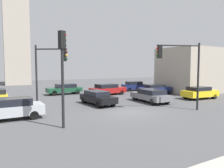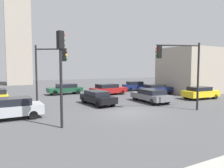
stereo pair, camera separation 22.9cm
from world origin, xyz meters
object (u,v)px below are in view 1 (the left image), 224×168
traffic_light_0 (63,61)px  car_5 (65,89)px  traffic_light_1 (180,62)px  car_8 (135,86)px  traffic_light_2 (50,64)px  car_0 (98,97)px  car_2 (151,95)px  car_1 (108,89)px  car_6 (155,89)px  car_7 (200,92)px  car_3 (9,108)px

traffic_light_0 → car_5: bearing=55.7°
traffic_light_1 → car_8: 15.53m
traffic_light_2 → car_8: bearing=63.0°
traffic_light_0 → car_0: 8.46m
traffic_light_2 → car_2: (9.72, -1.70, -3.10)m
car_1 → car_5: bearing=140.5°
car_6 → car_7: (1.90, -5.45, -0.01)m
car_2 → car_3: size_ratio=1.04×
traffic_light_1 → car_1: bearing=-65.8°
traffic_light_0 → traffic_light_1: traffic_light_0 is taller
car_3 → car_5: (7.09, 11.55, -0.02)m
car_7 → car_5: bearing=139.8°
traffic_light_2 → car_5: (3.70, 8.78, -3.07)m
car_1 → car_5: size_ratio=1.06×
car_5 → car_6: car_5 is taller
car_0 → car_5: bearing=178.5°
car_3 → car_8: size_ratio=1.10×
car_0 → car_3: bearing=-78.4°
traffic_light_1 → car_7: (6.90, 3.45, -3.24)m
traffic_light_2 → car_1: size_ratio=1.13×
traffic_light_0 → car_3: bearing=107.9°
car_2 → car_8: size_ratio=1.14×
car_2 → car_6: size_ratio=1.11×
car_0 → car_3: car_3 is taller
traffic_light_2 → car_0: 5.33m
car_6 → car_0: bearing=-160.3°
car_7 → car_2: bearing=174.2°
car_5 → car_7: size_ratio=1.08×
car_2 → car_3: bearing=97.6°
car_3 → car_6: car_3 is taller
car_2 → car_7: car_7 is taller
traffic_light_1 → car_0: traffic_light_1 is taller
car_0 → car_2: (5.41, -1.27, 0.01)m
traffic_light_1 → traffic_light_2: traffic_light_1 is taller
car_5 → car_6: size_ratio=1.06×
traffic_light_0 → traffic_light_2: traffic_light_0 is taller
car_1 → car_2: car_1 is taller
traffic_light_1 → car_2: traffic_light_1 is taller
traffic_light_0 → car_3: (-2.74, 3.74, -3.11)m
traffic_light_1 → car_7: size_ratio=1.32×
car_6 → car_8: car_8 is taller
car_6 → traffic_light_1: bearing=-117.9°
car_0 → car_7: (11.71, -2.20, 0.03)m
car_3 → car_6: size_ratio=1.07×
car_5 → traffic_light_1: bearing=107.9°
traffic_light_0 → car_5: size_ratio=1.23×
car_0 → car_1: 7.32m
car_8 → car_7: bearing=-76.1°
traffic_light_0 → car_0: traffic_light_0 is taller
car_0 → car_2: bearing=71.5°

